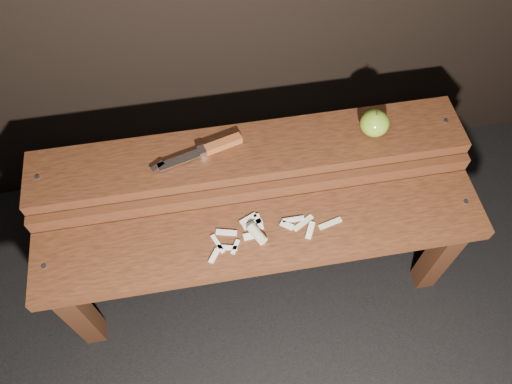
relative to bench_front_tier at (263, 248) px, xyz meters
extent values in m
plane|color=black|center=(0.00, 0.06, -0.35)|extent=(60.00, 60.00, 0.00)
cube|color=#371B0D|center=(-0.54, -0.04, -0.16)|extent=(0.06, 0.06, 0.38)
cube|color=#371B0D|center=(0.54, -0.04, -0.16)|extent=(0.06, 0.06, 0.38)
cube|color=#482311|center=(0.00, 0.01, 0.05)|extent=(1.20, 0.20, 0.04)
cylinder|color=slate|center=(-0.56, 0.01, 0.07)|extent=(0.01, 0.01, 0.00)
cylinder|color=slate|center=(0.56, 0.01, 0.07)|extent=(0.01, 0.01, 0.00)
cube|color=#371B0D|center=(-0.54, 0.26, -0.12)|extent=(0.06, 0.06, 0.46)
cube|color=#371B0D|center=(0.54, 0.26, -0.12)|extent=(0.06, 0.06, 0.46)
cube|color=#482311|center=(0.00, 0.13, 0.09)|extent=(1.20, 0.02, 0.05)
cube|color=#482311|center=(0.00, 0.23, 0.13)|extent=(1.20, 0.18, 0.04)
cylinder|color=slate|center=(-0.56, 0.23, 0.15)|extent=(0.01, 0.01, 0.00)
cylinder|color=slate|center=(0.56, 0.23, 0.15)|extent=(0.01, 0.01, 0.00)
ellipsoid|color=olive|center=(0.35, 0.23, 0.18)|extent=(0.08, 0.08, 0.07)
cylinder|color=#382314|center=(0.35, 0.23, 0.22)|extent=(0.01, 0.01, 0.01)
cube|color=brown|center=(-0.07, 0.25, 0.16)|extent=(0.11, 0.05, 0.02)
cube|color=silver|center=(-0.13, 0.23, 0.16)|extent=(0.03, 0.03, 0.02)
cube|color=silver|center=(-0.19, 0.22, 0.16)|extent=(0.12, 0.06, 0.00)
cube|color=silver|center=(-0.25, 0.21, 0.16)|extent=(0.04, 0.03, 0.00)
cube|color=beige|center=(-0.01, 0.05, 0.07)|extent=(0.02, 0.05, 0.01)
cube|color=beige|center=(-0.08, -0.02, 0.07)|extent=(0.03, 0.04, 0.01)
cube|color=beige|center=(-0.03, 0.01, 0.07)|extent=(0.04, 0.02, 0.01)
cube|color=beige|center=(-0.10, -0.02, 0.07)|extent=(0.05, 0.02, 0.01)
cube|color=beige|center=(-0.02, 0.04, 0.07)|extent=(0.06, 0.03, 0.01)
cube|color=beige|center=(0.09, 0.04, 0.07)|extent=(0.06, 0.01, 0.01)
cube|color=beige|center=(-0.03, 0.06, 0.07)|extent=(0.05, 0.03, 0.01)
cube|color=beige|center=(-0.09, 0.03, 0.07)|extent=(0.06, 0.03, 0.01)
cube|color=beige|center=(-0.13, -0.03, 0.07)|extent=(0.03, 0.04, 0.01)
cube|color=beige|center=(0.07, 0.02, 0.07)|extent=(0.04, 0.03, 0.01)
cube|color=beige|center=(0.12, 0.00, 0.07)|extent=(0.04, 0.05, 0.01)
cube|color=beige|center=(-0.12, 0.00, 0.07)|extent=(0.03, 0.06, 0.01)
cylinder|color=#C9BB8C|center=(-0.02, 0.00, 0.08)|extent=(0.05, 0.06, 0.03)
cube|color=#BCC988|center=(0.11, 0.02, 0.07)|extent=(0.06, 0.04, 0.00)
cube|color=#BCC988|center=(0.18, 0.01, 0.07)|extent=(0.07, 0.03, 0.00)
camera|label=1|loc=(-0.12, -0.57, 1.23)|focal=35.00mm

